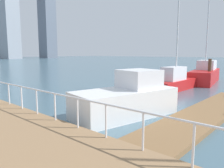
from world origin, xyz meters
name	(u,v)px	position (x,y,z in m)	size (l,w,h in m)	color
ground_plane	(38,96)	(0.00, 20.00, 0.00)	(300.00, 300.00, 0.00)	#476675
floating_dock	(205,114)	(2.77, 9.60, 0.09)	(12.53, 2.00, 0.18)	olive
dock_piling_3	(209,72)	(13.45, 12.91, 1.23)	(0.31, 0.31, 2.45)	brown
moored_boat_1	(127,99)	(0.32, 12.42, 0.81)	(5.40, 3.17, 2.17)	white
moored_boat_2	(205,74)	(15.15, 13.86, 0.87)	(7.60, 3.32, 8.72)	red
moored_boat_3	(175,81)	(8.67, 14.01, 0.75)	(5.19, 1.53, 7.00)	red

